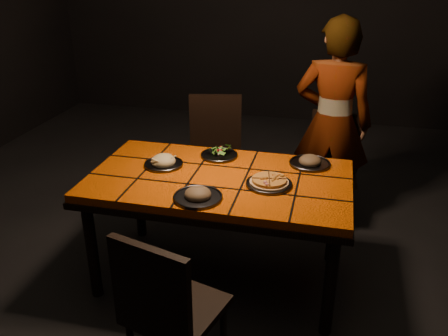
% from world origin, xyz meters
% --- Properties ---
extents(room_shell, '(6.04, 7.04, 3.08)m').
position_xyz_m(room_shell, '(0.00, 0.00, 1.50)').
color(room_shell, black).
rests_on(room_shell, ground).
extents(dining_table, '(1.62, 0.92, 0.75)m').
position_xyz_m(dining_table, '(0.00, 0.00, 0.67)').
color(dining_table, '#FF6008').
rests_on(dining_table, ground).
extents(chair_near, '(0.50, 0.50, 0.90)m').
position_xyz_m(chair_near, '(-0.02, -0.94, 0.52)').
color(chair_near, black).
rests_on(chair_near, ground).
extents(chair_far_left, '(0.51, 0.51, 0.96)m').
position_xyz_m(chair_far_left, '(-0.28, 0.97, 0.55)').
color(chair_far_left, black).
rests_on(chair_far_left, ground).
extents(chair_far_right, '(0.46, 0.46, 0.88)m').
position_xyz_m(chair_far_right, '(0.67, 0.99, 0.50)').
color(chair_far_right, black).
rests_on(chair_far_right, ground).
extents(diner, '(0.62, 0.44, 1.62)m').
position_xyz_m(diner, '(0.65, 0.99, 0.81)').
color(diner, brown).
rests_on(diner, ground).
extents(plate_pizza, '(0.28, 0.28, 0.04)m').
position_xyz_m(plate_pizza, '(0.32, -0.05, 0.77)').
color(plate_pizza, '#3B3B41').
rests_on(plate_pizza, dining_table).
extents(plate_pasta, '(0.25, 0.25, 0.08)m').
position_xyz_m(plate_pasta, '(-0.39, 0.08, 0.77)').
color(plate_pasta, '#3B3B41').
rests_on(plate_pasta, dining_table).
extents(plate_salad, '(0.25, 0.25, 0.07)m').
position_xyz_m(plate_salad, '(-0.08, 0.30, 0.78)').
color(plate_salad, '#3B3B41').
rests_on(plate_salad, dining_table).
extents(plate_mushroom_a, '(0.28, 0.28, 0.09)m').
position_xyz_m(plate_mushroom_a, '(-0.05, -0.31, 0.77)').
color(plate_mushroom_a, '#3B3B41').
rests_on(plate_mushroom_a, dining_table).
extents(plate_mushroom_b, '(0.27, 0.27, 0.09)m').
position_xyz_m(plate_mushroom_b, '(0.53, 0.31, 0.77)').
color(plate_mushroom_b, '#3B3B41').
rests_on(plate_mushroom_b, dining_table).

